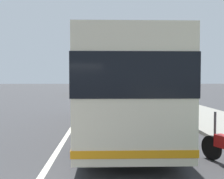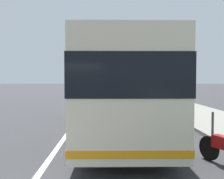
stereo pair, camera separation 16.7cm
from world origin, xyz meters
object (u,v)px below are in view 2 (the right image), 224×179
(coach_bus, at_px, (119,86))
(car_behind_bus, at_px, (83,89))
(car_ahead_same_lane, at_px, (109,92))
(car_far_distant, at_px, (113,87))

(coach_bus, bearing_deg, car_behind_bus, 9.05)
(coach_bus, xyz_separation_m, car_ahead_same_lane, (16.26, 0.17, -1.11))
(car_ahead_same_lane, distance_m, car_far_distant, 18.58)
(car_behind_bus, bearing_deg, car_ahead_same_lane, 22.16)
(car_far_distant, bearing_deg, car_behind_bus, 154.81)
(car_ahead_same_lane, bearing_deg, car_far_distant, -2.67)
(coach_bus, height_order, car_behind_bus, coach_bus)
(coach_bus, distance_m, car_far_distant, 34.85)
(coach_bus, height_order, car_ahead_same_lane, coach_bus)
(car_far_distant, bearing_deg, coach_bus, 176.92)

